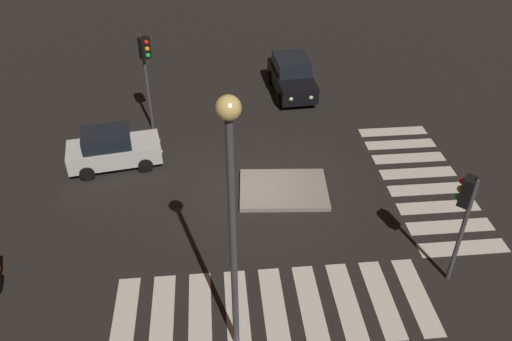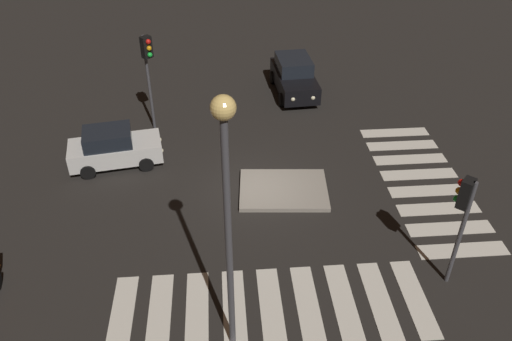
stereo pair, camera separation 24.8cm
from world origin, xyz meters
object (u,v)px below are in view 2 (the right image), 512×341
traffic_light_west (148,61)px  traffic_light_east (463,207)px  car_white (114,148)px  car_black (294,76)px  street_lamp (227,195)px  traffic_island (284,190)px

traffic_light_west → traffic_light_east: (10.20, -10.50, -0.48)m
car_white → traffic_light_east: (11.70, -7.64, 2.21)m
car_white → traffic_light_west: (1.50, 2.86, 2.69)m
car_black → car_white: bearing=-58.1°
car_white → car_black: 10.69m
car_black → street_lamp: 16.92m
traffic_island → car_black: bearing=79.5°
traffic_light_west → traffic_island: bearing=5.5°
car_black → traffic_light_east: size_ratio=1.13×
traffic_light_east → traffic_island: bearing=-5.2°
street_lamp → traffic_light_west: bearing=104.4°
car_black → street_lamp: (-3.98, -15.83, 4.47)m
car_white → traffic_light_east: bearing=-42.3°
car_white → traffic_light_east: size_ratio=1.02×
car_black → traffic_light_west: bearing=-68.5°
traffic_island → traffic_light_west: 8.47m
car_white → traffic_light_west: 4.20m
car_white → car_black: size_ratio=0.90×
traffic_light_east → car_white: bearing=9.1°
street_lamp → traffic_island: bearing=71.5°
car_white → traffic_light_east: traffic_light_east is taller
traffic_light_west → street_lamp: street_lamp is taller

